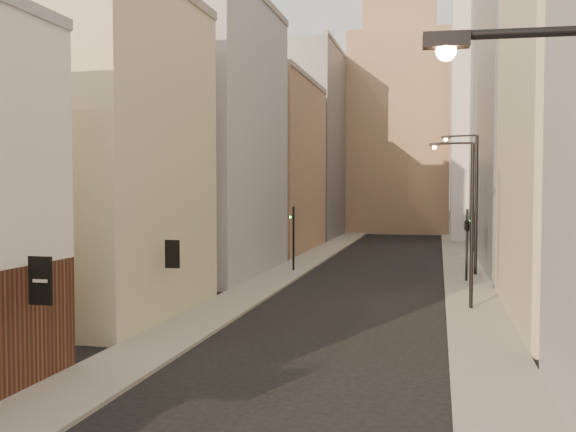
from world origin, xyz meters
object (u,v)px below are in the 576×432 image
object	(u,v)px
clock_tower	(400,111)
traffic_light_left	(293,225)
streetlamp_mid	(467,215)
streetlamp_far	(473,195)
white_tower	(486,87)
traffic_light_right	(467,226)

from	to	relation	value
clock_tower	traffic_light_left	xyz separation A→B (m)	(-5.13, -47.95, -14.04)
streetlamp_mid	streetlamp_far	xyz separation A→B (m)	(0.92, 13.66, 0.83)
white_tower	traffic_light_left	world-z (taller)	white_tower
clock_tower	traffic_light_right	distance (m)	53.00
white_tower	traffic_light_right	world-z (taller)	white_tower
streetlamp_far	traffic_light_right	xyz separation A→B (m)	(-0.51, -3.60, -2.00)
clock_tower	streetlamp_mid	bearing A→B (deg)	-83.38
white_tower	streetlamp_mid	size ratio (longest dim) A/B	4.71
white_tower	streetlamp_mid	xyz separation A→B (m)	(-3.96, -46.69, -13.57)
white_tower	streetlamp_mid	distance (m)	48.78
traffic_light_right	clock_tower	bearing A→B (deg)	-94.88
streetlamp_mid	traffic_light_left	distance (m)	17.68
clock_tower	streetlamp_mid	size ratio (longest dim) A/B	5.09
streetlamp_mid	traffic_light_left	size ratio (longest dim) A/B	1.76
streetlamp_mid	streetlamp_far	world-z (taller)	streetlamp_far
streetlamp_far	traffic_light_left	xyz separation A→B (m)	(-13.10, -0.92, -2.27)
traffic_light_right	white_tower	bearing A→B (deg)	-108.78
streetlamp_far	traffic_light_right	bearing A→B (deg)	-81.53
streetlamp_far	traffic_light_left	size ratio (longest dim) A/B	2.05
traffic_light_left	traffic_light_right	size ratio (longest dim) A/B	1.00
clock_tower	streetlamp_far	size ratio (longest dim) A/B	4.37
clock_tower	streetlamp_far	bearing A→B (deg)	-80.39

